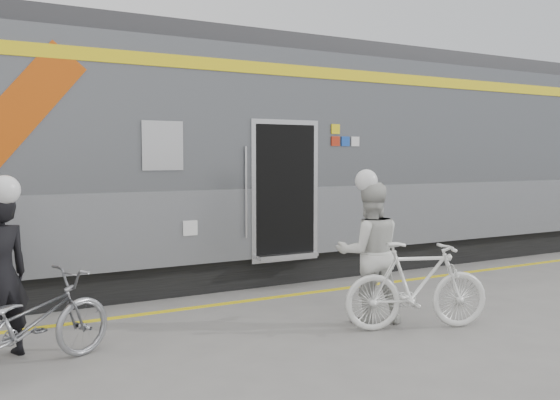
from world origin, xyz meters
TOP-DOWN VIEW (x-y plane):
  - ground at (0.00, 0.00)m, footprint 90.00×90.00m
  - train at (-1.10, 4.19)m, footprint 24.00×3.17m
  - safety_strip at (0.00, 2.15)m, footprint 24.00×0.12m
  - bicycle_left at (-2.94, 0.62)m, footprint 1.92×1.33m
  - woman at (1.05, 0.44)m, footprint 1.04×0.93m
  - bicycle_right at (1.35, -0.11)m, footprint 1.85×1.09m
  - helmet_woman at (1.05, 0.44)m, footprint 0.28×0.28m

SIDE VIEW (x-z plane):
  - ground at x=0.00m, z-range 0.00..0.00m
  - safety_strip at x=0.00m, z-range 0.00..0.01m
  - bicycle_left at x=-2.94m, z-range 0.00..0.96m
  - bicycle_right at x=1.35m, z-range 0.00..1.08m
  - woman at x=1.05m, z-range 0.00..1.77m
  - helmet_woman at x=1.05m, z-range 1.77..2.06m
  - train at x=-1.10m, z-range 0.00..4.10m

